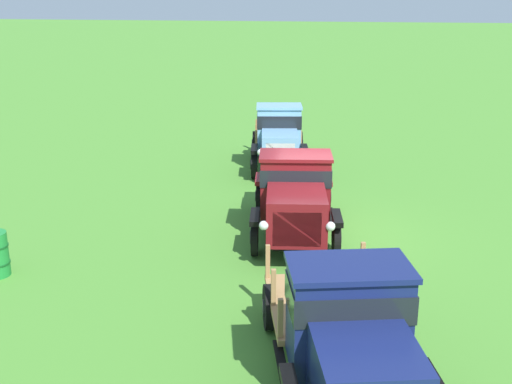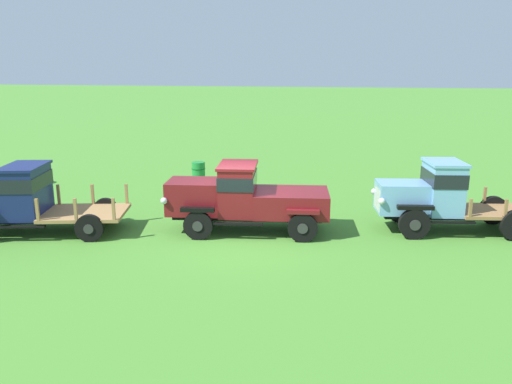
% 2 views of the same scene
% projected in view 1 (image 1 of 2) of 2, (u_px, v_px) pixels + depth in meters
% --- Properties ---
extents(ground_plane, '(240.00, 240.00, 0.00)m').
position_uv_depth(ground_plane, '(324.00, 236.00, 15.59)').
color(ground_plane, '#47842D').
extents(vintage_truck_foreground_near, '(5.15, 2.98, 2.09)m').
position_uv_depth(vintage_truck_foreground_near, '(349.00, 335.00, 8.99)').
color(vintage_truck_foreground_near, black).
rests_on(vintage_truck_foreground_near, ground).
extents(vintage_truck_second_in_line, '(5.12, 2.57, 2.09)m').
position_uv_depth(vintage_truck_second_in_line, '(295.00, 192.00, 15.40)').
color(vintage_truck_second_in_line, black).
rests_on(vintage_truck_second_in_line, ground).
extents(vintage_truck_midrow_center, '(4.91, 2.42, 2.18)m').
position_uv_depth(vintage_truck_midrow_center, '(279.00, 139.00, 20.95)').
color(vintage_truck_midrow_center, black).
rests_on(vintage_truck_midrow_center, ground).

